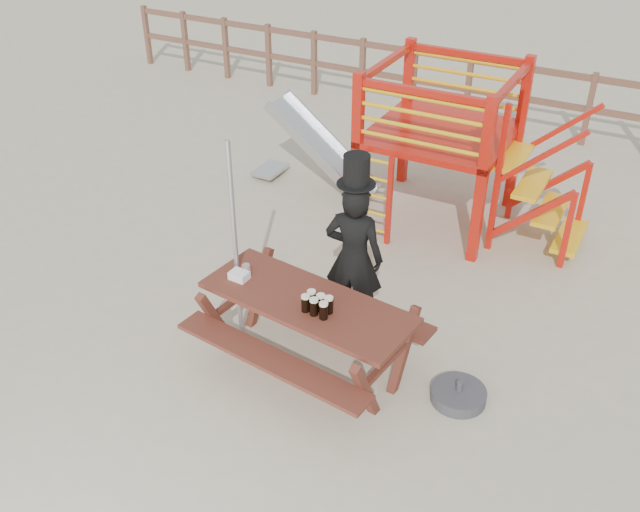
% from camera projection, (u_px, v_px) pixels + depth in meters
% --- Properties ---
extents(ground, '(60.00, 60.00, 0.00)m').
position_uv_depth(ground, '(286.00, 368.00, 7.11)').
color(ground, '#B8AB8F').
rests_on(ground, ground).
extents(back_fence, '(15.09, 0.09, 1.20)m').
position_uv_depth(back_fence, '(498.00, 86.00, 11.90)').
color(back_fence, brown).
rests_on(back_fence, ground).
extents(playground_fort, '(4.71, 1.84, 2.10)m').
position_uv_depth(playground_fort, '(434.00, 142.00, 9.13)').
color(playground_fort, '#B7160C').
rests_on(playground_fort, ground).
extents(picnic_table, '(2.24, 1.68, 0.81)m').
position_uv_depth(picnic_table, '(307.00, 324.00, 6.88)').
color(picnic_table, maroon).
rests_on(picnic_table, ground).
extents(man_with_hat, '(0.67, 0.49, 1.99)m').
position_uv_depth(man_with_hat, '(354.00, 254.00, 7.23)').
color(man_with_hat, black).
rests_on(man_with_hat, ground).
extents(metal_pole, '(0.05, 0.05, 2.20)m').
position_uv_depth(metal_pole, '(235.00, 244.00, 6.98)').
color(metal_pole, '#B2B2B7').
rests_on(metal_pole, ground).
extents(parasol_base, '(0.52, 0.52, 0.22)m').
position_uv_depth(parasol_base, '(458.00, 395.00, 6.70)').
color(parasol_base, '#3A3A3F').
rests_on(parasol_base, ground).
extents(paper_bag, '(0.19, 0.15, 0.08)m').
position_uv_depth(paper_bag, '(239.00, 275.00, 6.99)').
color(paper_bag, white).
rests_on(paper_bag, picnic_table).
extents(stout_pints, '(0.28, 0.19, 0.17)m').
position_uv_depth(stout_pints, '(317.00, 304.00, 6.51)').
color(stout_pints, black).
rests_on(stout_pints, picnic_table).
extents(empty_glasses, '(0.08, 0.08, 0.15)m').
position_uv_depth(empty_glasses, '(246.00, 272.00, 6.99)').
color(empty_glasses, silver).
rests_on(empty_glasses, picnic_table).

